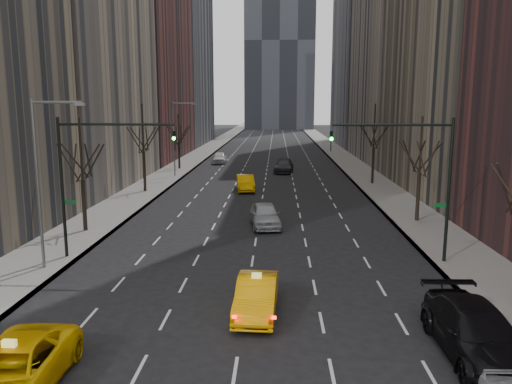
# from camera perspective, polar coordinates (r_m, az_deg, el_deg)

# --- Properties ---
(ground) EXTENTS (400.00, 400.00, 0.00)m
(ground) POSITION_cam_1_polar(r_m,az_deg,el_deg) (17.79, -2.42, -19.86)
(ground) COLOR black
(ground) RESTS_ON ground
(sidewalk_left) EXTENTS (4.50, 320.00, 0.15)m
(sidewalk_left) POSITION_cam_1_polar(r_m,az_deg,el_deg) (86.89, -6.63, 4.17)
(sidewalk_left) COLOR slate
(sidewalk_left) RESTS_ON ground
(sidewalk_right) EXTENTS (4.50, 320.00, 0.15)m
(sidewalk_right) POSITION_cam_1_polar(r_m,az_deg,el_deg) (86.50, 9.66, 4.07)
(sidewalk_right) COLOR slate
(sidewalk_right) RESTS_ON ground
(bld_left_far) EXTENTS (14.00, 28.00, 44.00)m
(bld_left_far) POSITION_cam_1_polar(r_m,az_deg,el_deg) (85.53, -13.85, 18.60)
(bld_left_far) COLOR brown
(bld_left_far) RESTS_ON ground
(bld_left_deep) EXTENTS (14.00, 30.00, 60.00)m
(bld_left_deep) POSITION_cam_1_polar(r_m,az_deg,el_deg) (115.63, -9.64, 20.44)
(bld_left_deep) COLOR slate
(bld_left_deep) RESTS_ON ground
(bld_right_deep) EXTENTS (14.00, 30.00, 58.00)m
(bld_right_deep) POSITION_cam_1_polar(r_m,az_deg,el_deg) (113.98, 13.37, 19.96)
(bld_right_deep) COLOR slate
(bld_right_deep) RESTS_ON ground
(tree_lw_b) EXTENTS (3.36, 3.50, 7.82)m
(tree_lw_b) POSITION_cam_1_polar(r_m,az_deg,el_deg) (36.30, -19.20, 1.33)
(tree_lw_b) COLOR black
(tree_lw_b) RESTS_ON ground
(tree_lw_c) EXTENTS (3.36, 3.50, 8.74)m
(tree_lw_c) POSITION_cam_1_polar(r_m,az_deg,el_deg) (51.37, -12.71, 4.40)
(tree_lw_c) COLOR black
(tree_lw_c) RESTS_ON ground
(tree_lw_d) EXTENTS (3.36, 3.50, 7.36)m
(tree_lw_d) POSITION_cam_1_polar(r_m,az_deg,el_deg) (68.88, -8.82, 5.51)
(tree_lw_d) COLOR black
(tree_lw_d) RESTS_ON ground
(tree_rw_b) EXTENTS (3.36, 3.50, 7.82)m
(tree_rw_b) POSITION_cam_1_polar(r_m,az_deg,el_deg) (39.19, 18.16, 1.99)
(tree_rw_b) COLOR black
(tree_rw_b) RESTS_ON ground
(tree_rw_c) EXTENTS (3.36, 3.50, 8.74)m
(tree_rw_c) POSITION_cam_1_polar(r_m,az_deg,el_deg) (56.58, 13.30, 4.88)
(tree_rw_c) COLOR black
(tree_rw_c) RESTS_ON ground
(traffic_mast_left) EXTENTS (6.69, 0.39, 8.00)m
(traffic_mast_left) POSITION_cam_1_polar(r_m,az_deg,el_deg) (29.49, -18.41, 2.95)
(traffic_mast_left) COLOR black
(traffic_mast_left) RESTS_ON ground
(traffic_mast_right) EXTENTS (6.69, 0.39, 8.00)m
(traffic_mast_right) POSITION_cam_1_polar(r_m,az_deg,el_deg) (28.64, 18.12, 2.77)
(traffic_mast_right) COLOR black
(traffic_mast_right) RESTS_ON ground
(streetlight_near) EXTENTS (2.83, 0.22, 9.00)m
(streetlight_near) POSITION_cam_1_polar(r_m,az_deg,el_deg) (28.33, -23.13, 2.65)
(streetlight_near) COLOR slate
(streetlight_near) RESTS_ON ground
(streetlight_far) EXTENTS (2.83, 0.22, 9.00)m
(streetlight_far) POSITION_cam_1_polar(r_m,az_deg,el_deg) (61.67, -9.06, 6.90)
(streetlight_far) COLOR slate
(streetlight_far) RESTS_ON ground
(taxi_suv) EXTENTS (2.82, 5.82, 1.59)m
(taxi_suv) POSITION_cam_1_polar(r_m,az_deg,el_deg) (17.87, -26.12, -17.89)
(taxi_suv) COLOR yellow
(taxi_suv) RESTS_ON ground
(taxi_sedan) EXTENTS (1.87, 4.86, 1.58)m
(taxi_sedan) POSITION_cam_1_polar(r_m,az_deg,el_deg) (21.75, 0.07, -11.76)
(taxi_sedan) COLOR #FAA405
(taxi_sedan) RESTS_ON ground
(silver_sedan_ahead) EXTENTS (2.64, 5.24, 1.71)m
(silver_sedan_ahead) POSITION_cam_1_polar(r_m,az_deg,el_deg) (36.52, 1.04, -2.63)
(silver_sedan_ahead) COLOR #ACAFB4
(silver_sedan_ahead) RESTS_ON ground
(parked_suv_black) EXTENTS (2.65, 6.31, 1.82)m
(parked_suv_black) POSITION_cam_1_polar(r_m,az_deg,el_deg) (19.88, 23.86, -14.45)
(parked_suv_black) COLOR black
(parked_suv_black) RESTS_ON ground
(far_taxi) EXTENTS (2.29, 5.06, 1.61)m
(far_taxi) POSITION_cam_1_polar(r_m,az_deg,el_deg) (51.54, -1.21, 1.04)
(far_taxi) COLOR #F9B105
(far_taxi) RESTS_ON ground
(far_suv_grey) EXTENTS (2.83, 5.88, 1.65)m
(far_suv_grey) POSITION_cam_1_polar(r_m,az_deg,el_deg) (65.62, 3.20, 2.99)
(far_suv_grey) COLOR #28282D
(far_suv_grey) RESTS_ON ground
(far_car_white) EXTENTS (2.12, 5.01, 1.69)m
(far_car_white) POSITION_cam_1_polar(r_m,az_deg,el_deg) (75.69, -4.16, 3.93)
(far_car_white) COLOR silver
(far_car_white) RESTS_ON ground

